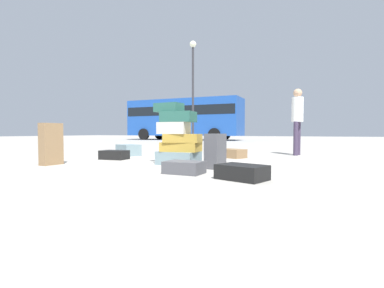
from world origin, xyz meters
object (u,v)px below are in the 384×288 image
Objects in this scene: suitcase_tower at (178,138)px; suitcase_brown_right_side at (51,144)px; suitcase_brown_foreground_near at (233,153)px; lamp_post at (193,76)px; suitcase_charcoal_upright_blue at (215,151)px; person_bearded_onlooker at (297,116)px; suitcase_black_foreground_far at (242,172)px; parked_bus at (184,117)px; suitcase_black_behind_tower at (114,155)px; suitcase_charcoal_white_trunk at (184,167)px; suitcase_slate_left_side at (128,150)px.

suitcase_tower is 1.48× the size of suitcase_brown_right_side.
suitcase_tower reaches higher than suitcase_brown_foreground_near.
suitcase_brown_right_side is at bearing -78.58° from lamp_post.
suitcase_charcoal_upright_blue is 3.68m from person_bearded_onlooker.
suitcase_tower is 1.96× the size of suitcase_brown_foreground_near.
suitcase_brown_foreground_near is 3.11m from suitcase_black_foreground_far.
suitcase_charcoal_upright_blue is at bearing -56.13° from suitcase_brown_foreground_near.
suitcase_brown_foreground_near is at bearing 75.17° from suitcase_tower.
suitcase_tower is 0.13× the size of parked_bus.
suitcase_black_behind_tower is 0.75× the size of suitcase_brown_right_side.
suitcase_slate_left_side is at bearing 140.85° from suitcase_charcoal_white_trunk.
suitcase_charcoal_white_trunk is 0.81m from suitcase_charcoal_upright_blue.
suitcase_tower is 1.93m from suitcase_black_foreground_far.
suitcase_charcoal_upright_blue is at bearing -5.03° from person_bearded_onlooker.
suitcase_black_foreground_far is at bearing -46.92° from suitcase_charcoal_upright_blue.
suitcase_slate_left_side is 9.27m from lamp_post.
lamp_post is (-2.11, 8.30, 3.56)m from suitcase_slate_left_side.
suitcase_charcoal_upright_blue is at bearing 18.49° from suitcase_brown_right_side.
suitcase_slate_left_side is 0.76× the size of suitcase_brown_right_side.
suitcase_brown_foreground_near reaches higher than suitcase_charcoal_white_trunk.
suitcase_brown_foreground_near is 9.75m from lamp_post.
suitcase_black_foreground_far is at bearing 1.17° from suitcase_brown_right_side.
suitcase_brown_foreground_near is at bearing 50.03° from suitcase_brown_right_side.
person_bearded_onlooker is (1.16, 4.24, 0.95)m from suitcase_charcoal_white_trunk.
suitcase_brown_right_side is (-3.64, 0.07, 0.29)m from suitcase_black_foreground_far.
parked_bus is (-5.98, 15.03, 1.73)m from suitcase_black_behind_tower.
suitcase_charcoal_upright_blue is (0.33, -2.01, 0.19)m from suitcase_brown_foreground_near.
suitcase_brown_right_side is (-2.59, -2.86, 0.28)m from suitcase_brown_foreground_near.
suitcase_charcoal_upright_blue is 0.33× the size of person_bearded_onlooker.
suitcase_tower is at bearing -6.66° from suitcase_slate_left_side.
suitcase_black_behind_tower is (-1.79, 0.30, -0.39)m from suitcase_tower.
suitcase_tower reaches higher than suitcase_slate_left_side.
person_bearded_onlooker is at bearing 79.63° from suitcase_charcoal_upright_blue.
suitcase_tower is 2.08× the size of suitcase_charcoal_white_trunk.
suitcase_charcoal_upright_blue is at bearing -13.16° from suitcase_tower.
suitcase_brown_right_side reaches higher than suitcase_slate_left_side.
person_bearded_onlooker reaches higher than suitcase_slate_left_side.
suitcase_brown_right_side is 11.30m from lamp_post.
lamp_post reaches higher than suitcase_brown_right_side.
suitcase_charcoal_upright_blue is 0.06× the size of parked_bus.
suitcase_slate_left_side is (-0.36, 0.95, 0.04)m from suitcase_black_behind_tower.
lamp_post is at bearing -125.63° from person_bearded_onlooker.
parked_bus is (-7.77, 15.33, 1.34)m from suitcase_tower.
suitcase_brown_right_side is (-0.32, -1.35, 0.29)m from suitcase_black_behind_tower.
suitcase_tower is at bearing -65.15° from parked_bus.
suitcase_tower is 2.36m from suitcase_brown_right_side.
suitcase_slate_left_side reaches higher than suitcase_black_foreground_far.
suitcase_charcoal_white_trunk is 2.71m from suitcase_black_behind_tower.
suitcase_brown_foreground_near is 2.68m from suitcase_slate_left_side.
parked_bus reaches higher than person_bearded_onlooker.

